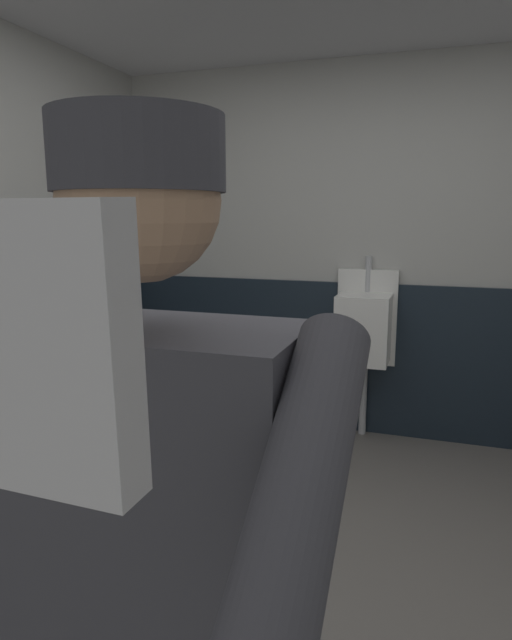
% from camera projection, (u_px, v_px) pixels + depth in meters
% --- Properties ---
extents(ground_plane, '(4.14, 4.47, 0.04)m').
position_uv_depth(ground_plane, '(294.00, 615.00, 2.14)').
color(ground_plane, slate).
extents(wall_back, '(4.14, 0.12, 2.51)m').
position_uv_depth(wall_back, '(371.00, 253.00, 3.76)').
color(wall_back, '#B2B2AD').
rests_on(wall_back, ground_plane).
extents(wainscot_band_back, '(3.54, 0.03, 1.05)m').
position_uv_depth(wainscot_band_back, '(366.00, 359.00, 3.83)').
color(wainscot_band_back, '#19232D').
rests_on(wainscot_band_back, ground_plane).
extents(urinal_solo, '(0.40, 0.34, 1.24)m').
position_uv_depth(urinal_solo, '(364.00, 327.00, 3.65)').
color(urinal_solo, white).
rests_on(urinal_solo, ground_plane).
extents(person, '(0.67, 0.60, 1.64)m').
position_uv_depth(person, '(151.00, 573.00, 0.84)').
color(person, '#2D3342').
rests_on(person, ground_plane).
extents(cell_phone, '(0.06, 0.03, 0.11)m').
position_uv_depth(cell_phone, '(59.00, 351.00, 0.20)').
color(cell_phone, silver).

